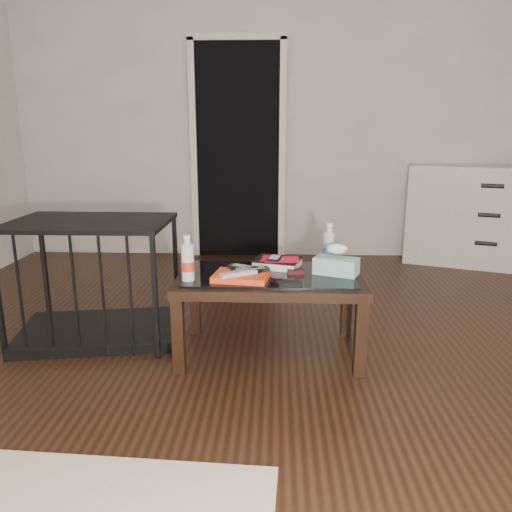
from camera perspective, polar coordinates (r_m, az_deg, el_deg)
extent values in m
plane|color=black|center=(2.65, 2.80, -13.15)|extent=(5.00, 5.00, 0.00)
plane|color=silver|center=(4.85, 2.83, 15.86)|extent=(5.00, 0.00, 5.00)
cube|color=black|center=(4.84, -2.07, 11.73)|extent=(0.80, 0.05, 2.00)
cube|color=silver|center=(4.86, -7.14, 11.64)|extent=(0.06, 0.04, 2.04)
cube|color=silver|center=(4.79, 3.02, 11.69)|extent=(0.06, 0.04, 2.04)
cube|color=silver|center=(4.87, -2.22, 23.79)|extent=(0.90, 0.04, 0.06)
cube|color=black|center=(2.60, -8.86, -9.03)|extent=(0.06, 0.06, 0.40)
cube|color=black|center=(2.58, 11.87, -9.28)|extent=(0.06, 0.06, 0.40)
cube|color=black|center=(3.07, -7.00, -5.19)|extent=(0.06, 0.06, 0.40)
cube|color=black|center=(3.06, 10.32, -5.39)|extent=(0.06, 0.06, 0.40)
cube|color=black|center=(2.71, 1.60, -2.73)|extent=(1.00, 0.60, 0.05)
cube|color=black|center=(2.71, 1.61, -2.11)|extent=(0.90, 0.50, 0.01)
cube|color=beige|center=(4.99, 23.91, 4.23)|extent=(1.30, 0.88, 0.90)
cylinder|color=black|center=(4.79, 24.77, 1.32)|extent=(0.18, 0.10, 0.04)
cylinder|color=black|center=(4.75, 25.09, 4.26)|extent=(0.18, 0.10, 0.04)
cylinder|color=black|center=(4.71, 25.41, 7.24)|extent=(0.18, 0.10, 0.04)
cube|color=black|center=(3.21, -17.54, -8.18)|extent=(0.99, 0.74, 0.06)
cube|color=black|center=(3.02, -18.50, 3.66)|extent=(0.99, 0.74, 0.02)
cube|color=black|center=(2.72, -11.45, -4.65)|extent=(0.03, 0.03, 0.70)
cube|color=black|center=(3.51, -23.02, -1.18)|extent=(0.03, 0.03, 0.70)
cube|color=black|center=(3.24, -9.14, -1.44)|extent=(0.03, 0.03, 0.70)
cube|color=#EF3C16|center=(2.60, -1.70, -2.33)|extent=(0.31, 0.25, 0.03)
cube|color=#B1B2B6|center=(2.56, -2.05, -1.96)|extent=(0.20, 0.15, 0.02)
cube|color=black|center=(2.62, -0.66, -1.58)|extent=(0.21, 0.11, 0.02)
cube|color=black|center=(2.66, -1.21, -1.35)|extent=(0.20, 0.14, 0.02)
cube|color=black|center=(2.82, 2.46, -0.79)|extent=(0.30, 0.26, 0.05)
cube|color=red|center=(2.81, 2.58, -0.30)|extent=(0.21, 0.16, 0.01)
cube|color=black|center=(2.78, 2.14, -0.25)|extent=(0.09, 0.12, 0.02)
cube|color=black|center=(2.70, 4.56, -1.79)|extent=(0.09, 0.05, 0.02)
cube|color=black|center=(2.50, 3.82, -3.17)|extent=(0.13, 0.10, 0.02)
cylinder|color=silver|center=(2.58, -7.83, -0.20)|extent=(0.07, 0.07, 0.24)
cylinder|color=#B5BDC0|center=(2.89, 8.34, 1.38)|extent=(0.07, 0.07, 0.24)
cube|color=teal|center=(2.71, 9.15, -1.13)|extent=(0.26, 0.20, 0.09)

